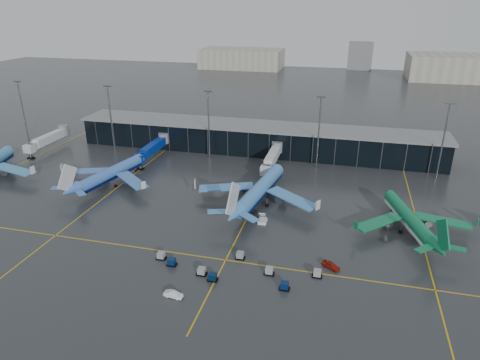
% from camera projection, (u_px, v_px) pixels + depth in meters
% --- Properties ---
extents(ground, '(600.00, 600.00, 0.00)m').
position_uv_depth(ground, '(205.00, 224.00, 113.90)').
color(ground, '#282B2D').
rests_on(ground, ground).
extents(terminal_pier, '(142.00, 17.00, 10.70)m').
position_uv_depth(terminal_pier, '(255.00, 138.00, 167.16)').
color(terminal_pier, black).
rests_on(terminal_pier, ground).
extents(jet_bridges, '(94.00, 27.50, 7.20)m').
position_uv_depth(jet_bridges, '(152.00, 148.00, 158.49)').
color(jet_bridges, '#595B60').
rests_on(jet_bridges, ground).
extents(flood_masts, '(203.00, 0.50, 25.50)m').
position_uv_depth(flood_masts, '(262.00, 126.00, 152.05)').
color(flood_masts, '#595B60').
rests_on(flood_masts, ground).
extents(distant_hangars, '(260.00, 71.00, 22.00)m').
position_uv_depth(distant_hangars, '(373.00, 63.00, 340.28)').
color(distant_hangars, '#B2AD99').
rests_on(distant_hangars, ground).
extents(taxi_lines, '(220.00, 120.00, 0.02)m').
position_uv_depth(taxi_lines, '(251.00, 211.00, 121.10)').
color(taxi_lines, gold).
rests_on(taxi_lines, ground).
extents(airliner_arkefly, '(41.79, 45.53, 12.11)m').
position_uv_depth(airliner_arkefly, '(111.00, 166.00, 136.94)').
color(airliner_arkefly, '#3C70C7').
rests_on(airliner_arkefly, ground).
extents(airliner_klm_near, '(44.52, 49.03, 13.48)m').
position_uv_depth(airliner_klm_near, '(260.00, 181.00, 123.86)').
color(airliner_klm_near, '#3F82CF').
rests_on(airliner_klm_near, ground).
extents(airliner_aer_lingus, '(41.17, 44.13, 11.19)m').
position_uv_depth(airliner_aer_lingus, '(410.00, 210.00, 109.13)').
color(airliner_aer_lingus, '#0D7244').
rests_on(airliner_aer_lingus, ground).
extents(baggage_carts, '(37.69, 11.08, 1.70)m').
position_uv_depth(baggage_carts, '(231.00, 269.00, 93.68)').
color(baggage_carts, black).
rests_on(baggage_carts, ground).
extents(mobile_airstair, '(2.29, 3.26, 3.45)m').
position_uv_depth(mobile_airstair, '(263.00, 220.00, 114.61)').
color(mobile_airstair, white).
rests_on(mobile_airstair, ground).
extents(service_van_red, '(4.48, 3.81, 1.45)m').
position_uv_depth(service_van_red, '(331.00, 265.00, 95.05)').
color(service_van_red, '#99180B').
rests_on(service_van_red, ground).
extents(service_van_white, '(4.08, 1.74, 1.31)m').
position_uv_depth(service_van_white, '(173.00, 294.00, 85.73)').
color(service_van_white, white).
rests_on(service_van_white, ground).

